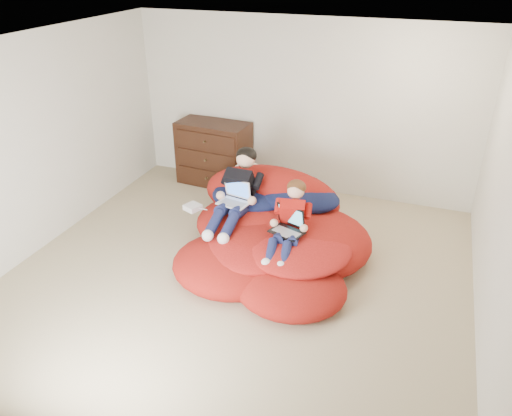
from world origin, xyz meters
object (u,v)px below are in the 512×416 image
Objects in this scene: dresser at (214,153)px; younger_boy at (290,219)px; laptop_white at (235,197)px; older_boy at (238,189)px; beanbag_pile at (272,234)px; laptop_black at (289,225)px.

dresser is 2.54m from younger_boy.
younger_boy reaches higher than laptop_white.
dresser is 1.79m from older_boy.
younger_boy is at bearing -38.17° from beanbag_pile.
younger_boy reaches higher than laptop_black.
older_boy reaches higher than laptop_black.
younger_boy is (0.76, -0.35, -0.08)m from older_boy.
older_boy reaches higher than laptop_white.
dresser is 0.47× the size of beanbag_pile.
laptop_black is at bearing -21.81° from laptop_white.
dresser reaches higher than laptop_white.
laptop_black is (0.27, -0.25, 0.31)m from beanbag_pile.
beanbag_pile is 0.69m from older_boy.
older_boy reaches higher than younger_boy.
laptop_black is at bearing -46.72° from dresser.
laptop_black is (0.76, -0.39, -0.14)m from older_boy.
beanbag_pile is 5.66× the size of laptop_black.
beanbag_pile is at bearing -47.32° from dresser.
older_boy is 0.87m from laptop_black.
laptop_white is (0.00, -0.08, -0.07)m from older_boy.
beanbag_pile is at bearing -15.76° from older_boy.
beanbag_pile is at bearing 141.83° from younger_boy.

